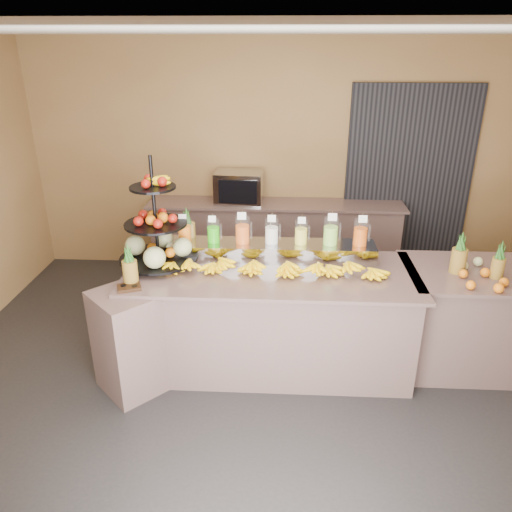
# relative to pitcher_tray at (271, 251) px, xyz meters

# --- Properties ---
(ground) EXTENTS (6.00, 6.00, 0.00)m
(ground) POSITION_rel_pitcher_tray_xyz_m (0.01, -0.58, -1.01)
(ground) COLOR black
(ground) RESTS_ON ground
(room_envelope) EXTENTS (6.04, 5.02, 2.82)m
(room_envelope) POSITION_rel_pitcher_tray_xyz_m (0.19, 0.21, 0.87)
(room_envelope) COLOR brown
(room_envelope) RESTS_ON ground
(buffet_counter) EXTENTS (2.75, 1.25, 0.93)m
(buffet_counter) POSITION_rel_pitcher_tray_xyz_m (-0.11, -0.32, -0.54)
(buffet_counter) COLOR gray
(buffet_counter) RESTS_ON ground
(right_counter) EXTENTS (1.08, 0.88, 0.93)m
(right_counter) POSITION_rel_pitcher_tray_xyz_m (1.71, -0.18, -0.54)
(right_counter) COLOR gray
(right_counter) RESTS_ON ground
(back_ledge) EXTENTS (3.10, 0.55, 0.93)m
(back_ledge) POSITION_rel_pitcher_tray_xyz_m (0.01, 1.67, -0.54)
(back_ledge) COLOR gray
(back_ledge) RESTS_ON ground
(pitcher_tray) EXTENTS (1.85, 0.30, 0.15)m
(pitcher_tray) POSITION_rel_pitcher_tray_xyz_m (0.00, 0.00, 0.00)
(pitcher_tray) COLOR gray
(pitcher_tray) RESTS_ON buffet_counter
(juice_pitcher_orange_a) EXTENTS (0.12, 0.12, 0.28)m
(juice_pitcher_orange_a) POSITION_rel_pitcher_tray_xyz_m (-0.78, -0.00, 0.17)
(juice_pitcher_orange_a) COLOR silver
(juice_pitcher_orange_a) RESTS_ON pitcher_tray
(juice_pitcher_green) EXTENTS (0.11, 0.12, 0.27)m
(juice_pitcher_green) POSITION_rel_pitcher_tray_xyz_m (-0.52, -0.00, 0.17)
(juice_pitcher_green) COLOR silver
(juice_pitcher_green) RESTS_ON pitcher_tray
(juice_pitcher_orange_b) EXTENTS (0.13, 0.13, 0.32)m
(juice_pitcher_orange_b) POSITION_rel_pitcher_tray_xyz_m (-0.26, -0.00, 0.18)
(juice_pitcher_orange_b) COLOR silver
(juice_pitcher_orange_b) RESTS_ON pitcher_tray
(juice_pitcher_milk) EXTENTS (0.12, 0.12, 0.29)m
(juice_pitcher_milk) POSITION_rel_pitcher_tray_xyz_m (-0.00, -0.00, 0.17)
(juice_pitcher_milk) COLOR silver
(juice_pitcher_milk) RESTS_ON pitcher_tray
(juice_pitcher_lemon) EXTENTS (0.11, 0.12, 0.28)m
(juice_pitcher_lemon) POSITION_rel_pitcher_tray_xyz_m (0.26, -0.00, 0.17)
(juice_pitcher_lemon) COLOR silver
(juice_pitcher_lemon) RESTS_ON pitcher_tray
(juice_pitcher_lime) EXTENTS (0.13, 0.14, 0.32)m
(juice_pitcher_lime) POSITION_rel_pitcher_tray_xyz_m (0.52, -0.00, 0.18)
(juice_pitcher_lime) COLOR silver
(juice_pitcher_lime) RESTS_ON pitcher_tray
(juice_pitcher_orange_c) EXTENTS (0.13, 0.13, 0.30)m
(juice_pitcher_orange_c) POSITION_rel_pitcher_tray_xyz_m (0.78, -0.00, 0.18)
(juice_pitcher_orange_c) COLOR silver
(juice_pitcher_orange_c) RESTS_ON pitcher_tray
(banana_heap) EXTENTS (1.91, 0.17, 0.16)m
(banana_heap) POSITION_rel_pitcher_tray_xyz_m (-0.00, -0.30, -0.00)
(banana_heap) COLOR yellow
(banana_heap) RESTS_ON buffet_counter
(fruit_stand) EXTENTS (0.74, 0.74, 0.96)m
(fruit_stand) POSITION_rel_pitcher_tray_xyz_m (-0.94, -0.17, 0.17)
(fruit_stand) COLOR black
(fruit_stand) RESTS_ON buffet_counter
(condiment_caddy) EXTENTS (0.22, 0.19, 0.03)m
(condiment_caddy) POSITION_rel_pitcher_tray_xyz_m (-1.12, -0.66, -0.06)
(condiment_caddy) COLOR black
(condiment_caddy) RESTS_ON buffet_counter
(pineapple_left_a) EXTENTS (0.12, 0.12, 0.36)m
(pineapple_left_a) POSITION_rel_pitcher_tray_xyz_m (-1.12, -0.57, 0.06)
(pineapple_left_a) COLOR brown
(pineapple_left_a) RESTS_ON buffet_counter
(pineapple_left_b) EXTENTS (0.15, 0.15, 0.44)m
(pineapple_left_b) POSITION_rel_pitcher_tray_xyz_m (-0.78, 0.13, 0.09)
(pineapple_left_b) COLOR brown
(pineapple_left_b) RESTS_ON buffet_counter
(right_fruit_pile) EXTENTS (0.40, 0.39, 0.21)m
(right_fruit_pile) POSITION_rel_pitcher_tray_xyz_m (1.71, -0.34, -0.01)
(right_fruit_pile) COLOR brown
(right_fruit_pile) RESTS_ON right_counter
(oven_warmer) EXTENTS (0.59, 0.43, 0.38)m
(oven_warmer) POSITION_rel_pitcher_tray_xyz_m (-0.43, 1.67, 0.11)
(oven_warmer) COLOR gray
(oven_warmer) RESTS_ON back_ledge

